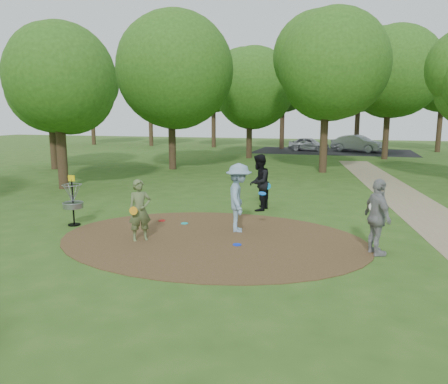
# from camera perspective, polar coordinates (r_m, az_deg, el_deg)

# --- Properties ---
(ground) EXTENTS (100.00, 100.00, 0.00)m
(ground) POSITION_cam_1_polar(r_m,az_deg,el_deg) (11.87, -1.62, -6.22)
(ground) COLOR #2D5119
(ground) RESTS_ON ground
(dirt_clearing) EXTENTS (8.40, 8.40, 0.02)m
(dirt_clearing) POSITION_cam_1_polar(r_m,az_deg,el_deg) (11.87, -1.62, -6.17)
(dirt_clearing) COLOR #47301C
(dirt_clearing) RESTS_ON ground
(parking_lot) EXTENTS (14.00, 8.00, 0.01)m
(parking_lot) POSITION_cam_1_polar(r_m,az_deg,el_deg) (41.01, 14.05, 5.16)
(parking_lot) COLOR black
(parking_lot) RESTS_ON ground
(player_observer_with_disc) EXTENTS (0.72, 0.69, 1.65)m
(player_observer_with_disc) POSITION_cam_1_polar(r_m,az_deg,el_deg) (11.79, -10.93, -2.37)
(player_observer_with_disc) COLOR #596A3D
(player_observer_with_disc) RESTS_ON ground
(player_throwing_with_disc) EXTENTS (1.34, 1.41, 1.97)m
(player_throwing_with_disc) POSITION_cam_1_polar(r_m,az_deg,el_deg) (12.45, 1.94, -0.77)
(player_throwing_with_disc) COLOR #7DA0BB
(player_throwing_with_disc) RESTS_ON ground
(player_walking_with_disc) EXTENTS (0.85, 1.02, 1.97)m
(player_walking_with_disc) POSITION_cam_1_polar(r_m,az_deg,el_deg) (15.29, 4.59, 1.24)
(player_walking_with_disc) COLOR black
(player_walking_with_disc) RESTS_ON ground
(player_waiting_with_disc) EXTENTS (0.88, 1.17, 1.85)m
(player_waiting_with_disc) POSITION_cam_1_polar(r_m,az_deg,el_deg) (11.01, 19.41, -3.12)
(player_waiting_with_disc) COLOR gray
(player_waiting_with_disc) RESTS_ON ground
(disc_ground_cyan) EXTENTS (0.22, 0.22, 0.02)m
(disc_ground_cyan) POSITION_cam_1_polar(r_m,az_deg,el_deg) (13.51, -5.18, -4.10)
(disc_ground_cyan) COLOR #17B8B8
(disc_ground_cyan) RESTS_ON dirt_clearing
(disc_ground_blue) EXTENTS (0.22, 0.22, 0.02)m
(disc_ground_blue) POSITION_cam_1_polar(r_m,az_deg,el_deg) (11.32, 1.72, -6.88)
(disc_ground_blue) COLOR #0D2FEB
(disc_ground_blue) RESTS_ON dirt_clearing
(disc_ground_red) EXTENTS (0.22, 0.22, 0.02)m
(disc_ground_red) POSITION_cam_1_polar(r_m,az_deg,el_deg) (13.94, -8.13, -3.71)
(disc_ground_red) COLOR red
(disc_ground_red) RESTS_ON dirt_clearing
(car_left) EXTENTS (3.92, 2.21, 1.26)m
(car_left) POSITION_cam_1_polar(r_m,az_deg,el_deg) (40.98, 11.04, 6.15)
(car_left) COLOR #AAABB2
(car_left) RESTS_ON ground
(car_right) EXTENTS (4.80, 3.26, 1.50)m
(car_right) POSITION_cam_1_polar(r_m,az_deg,el_deg) (41.14, 17.06, 6.08)
(car_right) COLOR #95969C
(car_right) RESTS_ON ground
(disc_golf_basket) EXTENTS (0.63, 0.63, 1.54)m
(disc_golf_basket) POSITION_cam_1_polar(r_m,az_deg,el_deg) (13.93, -19.17, -0.63)
(disc_golf_basket) COLOR black
(disc_golf_basket) RESTS_ON ground
(tree_ring) EXTENTS (37.64, 46.00, 9.48)m
(tree_ring) POSITION_cam_1_polar(r_m,az_deg,el_deg) (21.51, 9.36, 15.29)
(tree_ring) COLOR #332316
(tree_ring) RESTS_ON ground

